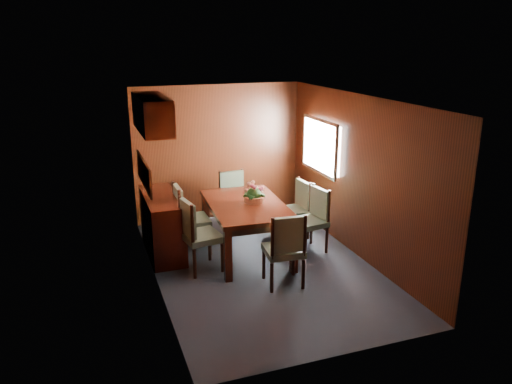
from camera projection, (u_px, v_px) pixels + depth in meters
name	position (u px, v px, depth m)	size (l,w,h in m)	color
ground	(262.00, 266.00, 7.20)	(4.50, 4.50, 0.00)	#2F3641
room_shell	(247.00, 152.00, 6.98)	(3.06, 4.52, 2.41)	black
sideboard	(162.00, 224.00, 7.56)	(0.48, 1.40, 0.90)	black
dining_table	(246.00, 210.00, 7.42)	(1.18, 1.79, 0.81)	black
chair_left_near	(196.00, 231.00, 6.91)	(0.56, 0.58, 1.06)	black
chair_left_far	(187.00, 215.00, 7.52)	(0.49, 0.51, 1.08)	black
chair_right_near	(313.00, 216.00, 7.61)	(0.52, 0.54, 1.00)	black
chair_right_far	(297.00, 206.00, 8.16)	(0.46, 0.48, 0.96)	black
chair_head	(285.00, 246.00, 6.46)	(0.53, 0.52, 1.03)	black
chair_foot	(234.00, 197.00, 8.55)	(0.51, 0.50, 0.99)	black
flower_centerpiece	(254.00, 192.00, 7.40)	(0.32, 0.32, 0.32)	#B15936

